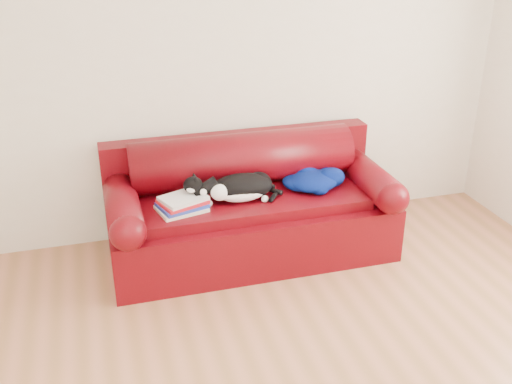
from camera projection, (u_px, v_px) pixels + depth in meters
room_shell at (360, 89)px, 2.67m from camera, size 4.52×4.02×2.61m
sofa_base at (251, 225)px, 4.53m from camera, size 2.10×0.90×0.50m
sofa_back at (242, 176)px, 4.62m from camera, size 2.10×1.01×0.88m
book_stack at (182, 204)px, 4.16m from camera, size 0.37×0.32×0.10m
cat at (241, 188)px, 4.29m from camera, size 0.68×0.32×0.24m
blanket at (314, 179)px, 4.51m from camera, size 0.55×0.46×0.14m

